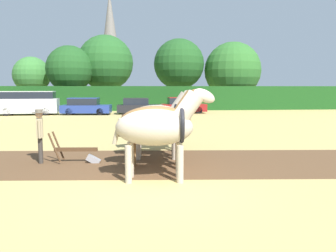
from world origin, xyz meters
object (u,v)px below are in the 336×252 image
Objects in this scene: tree_center_left at (106,63)px; parked_car_center at (183,106)px; tree_far_left at (32,75)px; tree_left at (70,69)px; church_spire at (110,44)px; draft_horse_lead_left at (159,127)px; parked_car_left at (86,107)px; parked_car_center_left at (137,106)px; farmer_at_plow at (40,131)px; draft_horse_trail_right at (160,117)px; draft_horse_lead_right at (159,122)px; plow at (80,153)px; tree_center at (179,64)px; parked_van at (28,103)px; tree_center_right at (233,70)px; draft_horse_trail_left at (159,118)px; farmer_beside_team at (160,121)px.

tree_center_left is 2.09× the size of parked_car_center.
tree_far_left is 0.85× the size of tree_left.
church_spire is (3.29, 21.47, 5.69)m from tree_left.
draft_horse_lead_left is 0.61× the size of parked_car_left.
tree_left is at bearing 130.96° from parked_car_center_left.
farmer_at_plow is at bearing -88.47° from church_spire.
draft_horse_trail_right is at bearing -81.15° from tree_center_left.
parked_car_center_left is (7.94, -9.16, -3.98)m from tree_left.
draft_horse_lead_right is at bearing -90.15° from draft_horse_trail_right.
parked_car_left is 4.80m from parked_car_center_left.
draft_horse_lead_left is at bearing -38.19° from plow.
tree_far_left reaches higher than parked_car_center_left.
tree_center is 0.44× the size of church_spire.
parked_van is 1.38× the size of parked_car_center_left.
tree_center reaches higher than tree_center_right.
draft_horse_trail_right is 1.67× the size of farmer_at_plow.
farmer_at_plow is 20.00m from parked_car_left.
draft_horse_lead_right is 4.01m from farmer_at_plow.
draft_horse_lead_left is at bearing -46.88° from farmer_at_plow.
draft_horse_trail_right is at bearing 8.62° from farmer_at_plow.
tree_center reaches higher than draft_horse_lead_right.
draft_horse_trail_left reaches higher than parked_car_center.
plow is (11.10, -32.08, -3.74)m from tree_far_left.
plow is 21.72m from parked_van.
draft_horse_trail_left reaches higher than parked_van.
parked_car_center is (4.45, 0.35, 0.02)m from parked_car_center_left.
draft_horse_trail_right is (0.23, 2.75, -0.11)m from draft_horse_lead_right.
plow is at bearing -165.29° from draft_horse_trail_left.
tree_far_left is 37.02m from draft_horse_lead_left.
tree_center is at bearing 0.06° from tree_far_left.
draft_horse_trail_left is at bearing -84.00° from church_spire.
church_spire is 51.84m from farmer_at_plow.
draft_horse_trail_right is 1.69× the size of farmer_beside_team.
church_spire is (-0.74, 19.09, 4.77)m from tree_center_left.
tree_center_right is 17.62m from parked_car_center_left.
tree_center is 5.30× the size of plow.
parked_van is at bearing -178.37° from parked_car_center_left.
parked_car_center_left is (-12.69, -11.54, -4.05)m from tree_center_right.
parked_car_left is at bearing -145.66° from tree_center_right.
draft_horse_trail_right is at bearing 38.14° from plow.
draft_horse_lead_right is 4.21m from farmer_beside_team.
tree_left is 13.71m from tree_center.
tree_center is 16.54m from parked_car_left.
draft_horse_trail_right is (13.88, -30.23, -2.73)m from tree_far_left.
tree_center_left reaches higher than farmer_at_plow.
tree_center_left is 1.07× the size of tree_center_right.
church_spire is 7.49× the size of draft_horse_trail_left.
parked_car_center reaches higher than plow.
tree_far_left is 18.69m from tree_center.
tree_center_right is at bearing 74.93° from draft_horse_lead_left.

